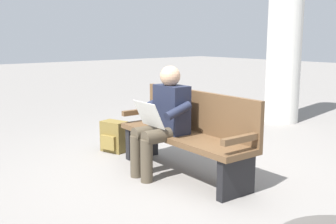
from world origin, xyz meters
TOP-DOWN VIEW (x-y plane):
  - ground_plane at (0.00, 0.00)m, footprint 40.00×40.00m
  - bench_near at (-0.00, -0.07)m, footprint 1.82×0.58m
  - person_seated at (0.14, 0.15)m, footprint 0.59×0.59m
  - backpack at (1.24, 0.09)m, footprint 0.37×0.30m
  - support_pillar at (0.96, -3.23)m, footprint 0.59×0.59m

SIDE VIEW (x-z plane):
  - ground_plane at x=0.00m, z-range 0.00..0.00m
  - backpack at x=1.24m, z-range 0.00..0.40m
  - bench_near at x=0.00m, z-range 0.01..0.91m
  - person_seated at x=0.14m, z-range 0.04..1.22m
  - support_pillar at x=0.96m, z-range 0.00..3.72m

